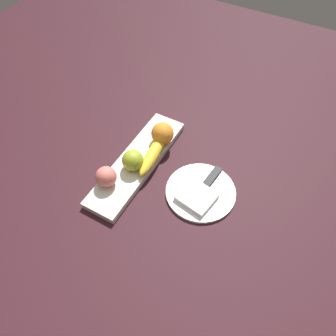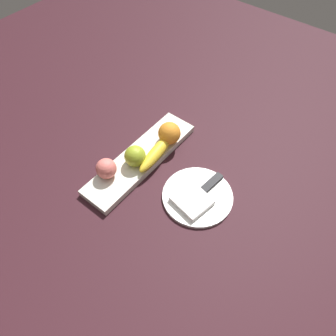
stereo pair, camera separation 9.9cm
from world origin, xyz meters
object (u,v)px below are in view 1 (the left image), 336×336
orange_near_apple (162,133)px  folded_napkin (197,196)px  fruit_tray (137,162)px  apple (133,160)px  peach (106,177)px  banana (153,153)px  dinner_plate (201,192)px  knife (209,181)px

orange_near_apple → folded_napkin: bearing=55.2°
fruit_tray → folded_napkin: folded_napkin is taller
apple → peach: (0.09, -0.04, -0.00)m
banana → folded_napkin: size_ratio=1.88×
fruit_tray → folded_napkin: (0.03, 0.23, 0.01)m
dinner_plate → knife: (-0.04, 0.01, 0.01)m
folded_napkin → dinner_plate: bearing=180.0°
apple → dinner_plate: bearing=97.7°
banana → apple: bearing=-34.6°
banana → knife: size_ratio=1.06×
banana → orange_near_apple: size_ratio=2.55×
banana → folded_napkin: (0.06, 0.19, -0.02)m
orange_near_apple → folded_napkin: size_ratio=0.74×
peach → knife: 0.32m
folded_napkin → peach: bearing=-70.2°
orange_near_apple → knife: size_ratio=0.42×
apple → banana: size_ratio=0.36×
fruit_tray → banana: banana is taller
banana → knife: banana is taller
apple → knife: bearing=107.8°
peach → folded_napkin: size_ratio=0.63×
banana → orange_near_apple: bearing=-178.9°
orange_near_apple → knife: orange_near_apple is taller
fruit_tray → peach: size_ratio=6.88×
fruit_tray → knife: bearing=100.5°
fruit_tray → apple: apple is taller
apple → orange_near_apple: orange_near_apple is taller
folded_napkin → knife: 0.07m
apple → banana: 0.08m
peach → folded_napkin: 0.28m
fruit_tray → knife: (-0.04, 0.24, 0.00)m
fruit_tray → folded_napkin: size_ratio=4.33×
banana → dinner_plate: 0.20m
apple → folded_napkin: (-0.00, 0.22, -0.04)m
peach → orange_near_apple: bearing=165.2°
peach → folded_napkin: peach is taller
peach → dinner_plate: bearing=114.8°
orange_near_apple → peach: size_ratio=1.18×
peach → knife: (-0.16, 0.27, -0.04)m
orange_near_apple → banana: bearing=8.0°
apple → banana: (-0.07, 0.03, -0.01)m
apple → dinner_plate: (-0.03, 0.22, -0.05)m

